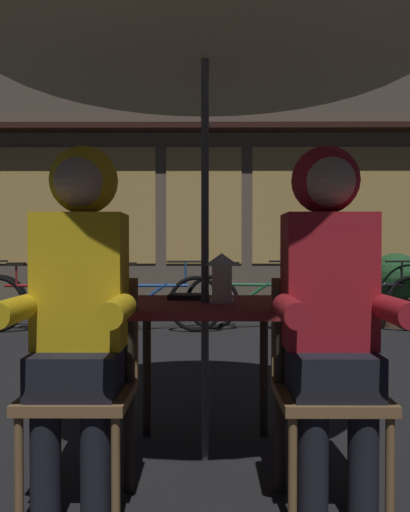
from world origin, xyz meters
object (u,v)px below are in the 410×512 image
at_px(chair_left, 84,375).
at_px(patio_umbrella, 205,18).
at_px(lantern, 222,277).
at_px(potted_plant, 396,283).
at_px(cafe_table, 205,324).
at_px(bicycle_third, 152,302).
at_px(person_left_hooded, 80,287).
at_px(chair_right, 326,376).
at_px(bicycle_fourth, 254,301).
at_px(bicycle_fifth, 372,302).
at_px(bicycle_second, 41,303).
at_px(person_right_hooded, 329,287).
at_px(book, 189,296).

bearing_deg(chair_left, patio_umbrella, 37.55).
height_order(lantern, potted_plant, lantern).
height_order(cafe_table, patio_umbrella, patio_umbrella).
bearing_deg(lantern, chair_left, -148.76).
bearing_deg(bicycle_third, lantern, -78.74).
bearing_deg(person_left_hooded, chair_right, 3.39).
bearing_deg(lantern, bicycle_fourth, 82.51).
distance_m(cafe_table, bicycle_fourth, 3.76).
bearing_deg(bicycle_fifth, bicycle_second, -179.12).
distance_m(cafe_table, person_left_hooded, 0.67).
bearing_deg(person_right_hooded, potted_plant, 66.97).
bearing_deg(chair_right, cafe_table, 142.45).
bearing_deg(lantern, person_left_hooded, -144.68).
bearing_deg(book, bicycle_fourth, 82.19).
distance_m(bicycle_fourth, bicycle_fifth, 1.37).
bearing_deg(potted_plant, bicycle_fourth, -171.10).
bearing_deg(chair_right, bicycle_fifth, 69.81).
height_order(bicycle_second, bicycle_fifth, same).
height_order(chair_right, potted_plant, potted_plant).
relative_size(lantern, bicycle_fifth, 0.14).
bearing_deg(bicycle_second, potted_plant, 5.97).
bearing_deg(potted_plant, patio_umbrella, -120.58).
distance_m(patio_umbrella, bicycle_fifth, 4.43).
relative_size(person_right_hooded, bicycle_second, 0.83).
xyz_separation_m(chair_right, bicycle_second, (-2.41, 3.91, -0.14)).
relative_size(person_right_hooded, bicycle_third, 0.83).
bearing_deg(bicycle_third, patio_umbrella, -79.84).
bearing_deg(patio_umbrella, book, 117.09).
distance_m(person_left_hooded, book, 0.72).
relative_size(chair_right, bicycle_fifth, 0.53).
distance_m(lantern, bicycle_second, 4.13).
bearing_deg(person_left_hooded, bicycle_third, 92.27).
height_order(person_left_hooded, bicycle_third, person_left_hooded).
height_order(lantern, chair_left, lantern).
bearing_deg(person_left_hooded, potted_plant, 57.27).
relative_size(bicycle_fourth, potted_plant, 1.82).
relative_size(chair_left, bicycle_fourth, 0.52).
xyz_separation_m(person_right_hooded, book, (-0.56, 0.59, -0.09)).
distance_m(person_left_hooded, bicycle_third, 4.02).
xyz_separation_m(cafe_table, bicycle_fourth, (0.57, 3.71, -0.29)).
height_order(lantern, chair_right, lantern).
relative_size(lantern, chair_left, 0.27).
distance_m(cafe_table, chair_right, 0.62).
xyz_separation_m(bicycle_fourth, potted_plant, (1.79, 0.28, 0.20)).
bearing_deg(chair_left, chair_right, 0.00).
relative_size(cafe_table, bicycle_third, 0.44).
height_order(chair_left, person_left_hooded, person_left_hooded).
relative_size(bicycle_third, bicycle_fourth, 1.00).
xyz_separation_m(bicycle_third, bicycle_fifth, (2.58, 0.04, 0.00)).
height_order(chair_right, bicycle_second, chair_right).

